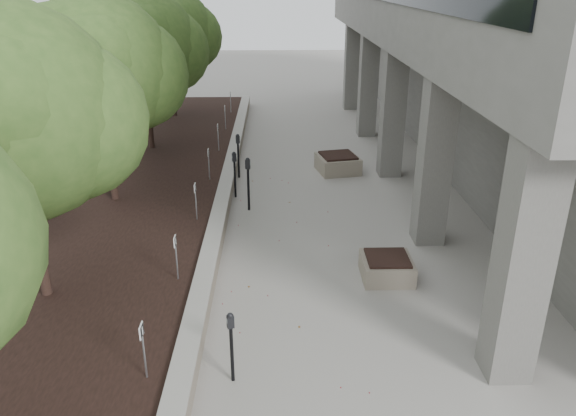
{
  "coord_description": "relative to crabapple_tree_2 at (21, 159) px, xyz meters",
  "views": [
    {
      "loc": [
        -0.35,
        -6.39,
        6.07
      ],
      "look_at": [
        -0.08,
        5.15,
        1.25
      ],
      "focal_mm": 34.61,
      "sensor_mm": 36.0,
      "label": 1
    }
  ],
  "objects": [
    {
      "name": "planter_front",
      "position": [
        6.85,
        1.16,
        -2.87
      ],
      "size": [
        1.08,
        1.08,
        0.5
      ],
      "primitive_type": null,
      "rotation": [
        0.0,
        0.0,
        -0.0
      ],
      "color": "gray",
      "rests_on": "ground"
    },
    {
      "name": "parking_sign_2",
      "position": [
        2.45,
        -2.5,
        -2.24
      ],
      "size": [
        0.04,
        0.22,
        0.96
      ],
      "primitive_type": null,
      "color": "black",
      "rests_on": "planting_bed"
    },
    {
      "name": "parking_meter_4",
      "position": [
        3.25,
        6.03,
        -2.42
      ],
      "size": [
        0.16,
        0.14,
        1.41
      ],
      "primitive_type": null,
      "rotation": [
        0.0,
        0.0,
        0.34
      ],
      "color": "black",
      "rests_on": "ground"
    },
    {
      "name": "parking_sign_8",
      "position": [
        2.45,
        15.5,
        -2.24
      ],
      "size": [
        0.04,
        0.22,
        0.96
      ],
      "primitive_type": null,
      "color": "black",
      "rests_on": "planting_bed"
    },
    {
      "name": "crabapple_tree_3",
      "position": [
        0.0,
        5.0,
        0.0
      ],
      "size": [
        4.6,
        4.0,
        5.44
      ],
      "primitive_type": null,
      "color": "#365721",
      "rests_on": "planting_bed"
    },
    {
      "name": "parking_sign_3",
      "position": [
        2.45,
        0.5,
        -2.24
      ],
      "size": [
        0.04,
        0.22,
        0.96
      ],
      "primitive_type": null,
      "color": "black",
      "rests_on": "planting_bed"
    },
    {
      "name": "parking_sign_6",
      "position": [
        2.45,
        9.5,
        -2.24
      ],
      "size": [
        0.04,
        0.22,
        0.96
      ],
      "primitive_type": null,
      "color": "black",
      "rests_on": "planting_bed"
    },
    {
      "name": "crabapple_tree_2",
      "position": [
        0.0,
        0.0,
        0.0
      ],
      "size": [
        4.6,
        4.0,
        5.44
      ],
      "primitive_type": null,
      "color": "#365721",
      "rests_on": "planting_bed"
    },
    {
      "name": "berry_scatter",
      "position": [
        4.7,
        2.0,
        -3.11
      ],
      "size": [
        3.3,
        14.1,
        0.02
      ],
      "primitive_type": null,
      "color": "maroon",
      "rests_on": "ground"
    },
    {
      "name": "parking_sign_5",
      "position": [
        2.45,
        6.5,
        -2.24
      ],
      "size": [
        0.04,
        0.22,
        0.96
      ],
      "primitive_type": null,
      "color": "black",
      "rests_on": "planting_bed"
    },
    {
      "name": "crabapple_tree_5",
      "position": [
        0.0,
        15.0,
        0.0
      ],
      "size": [
        4.6,
        4.0,
        5.44
      ],
      "primitive_type": null,
      "color": "#365721",
      "rests_on": "planting_bed"
    },
    {
      "name": "parking_sign_4",
      "position": [
        2.45,
        3.5,
        -2.24
      ],
      "size": [
        0.04,
        0.22,
        0.96
      ],
      "primitive_type": null,
      "color": "black",
      "rests_on": "planting_bed"
    },
    {
      "name": "parking_sign_7",
      "position": [
        2.45,
        12.5,
        -2.24
      ],
      "size": [
        0.04,
        0.22,
        0.96
      ],
      "primitive_type": null,
      "color": "black",
      "rests_on": "planting_bed"
    },
    {
      "name": "parking_meter_3",
      "position": [
        3.69,
        5.04,
        -2.35
      ],
      "size": [
        0.17,
        0.13,
        1.54
      ],
      "primitive_type": null,
      "rotation": [
        0.0,
        0.0,
        -0.16
      ],
      "color": "black",
      "rests_on": "ground"
    },
    {
      "name": "retaining_wall",
      "position": [
        2.97,
        6.0,
        -2.87
      ],
      "size": [
        0.39,
        26.0,
        0.5
      ],
      "primitive_type": null,
      "color": "gray",
      "rests_on": "ground"
    },
    {
      "name": "parking_meter_2",
      "position": [
        3.73,
        -2.12,
        -2.48
      ],
      "size": [
        0.15,
        0.13,
        1.29
      ],
      "primitive_type": null,
      "rotation": [
        0.0,
        0.0,
        0.35
      ],
      "color": "black",
      "rests_on": "ground"
    },
    {
      "name": "parking_meter_5",
      "position": [
        3.25,
        7.79,
        -2.39
      ],
      "size": [
        0.16,
        0.13,
        1.46
      ],
      "primitive_type": null,
      "rotation": [
        0.0,
        0.0,
        0.18
      ],
      "color": "black",
      "rests_on": "ground"
    },
    {
      "name": "planting_bed",
      "position": [
        -0.7,
        6.0,
        -2.92
      ],
      "size": [
        7.0,
        26.0,
        0.4
      ],
      "primitive_type": "cube",
      "color": "black",
      "rests_on": "ground"
    },
    {
      "name": "crabapple_tree_4",
      "position": [
        0.0,
        10.0,
        0.0
      ],
      "size": [
        4.6,
        4.0,
        5.44
      ],
      "primitive_type": null,
      "color": "#365721",
      "rests_on": "planting_bed"
    },
    {
      "name": "planter_back",
      "position": [
        6.54,
        8.31,
        -2.82
      ],
      "size": [
        1.52,
        1.52,
        0.6
      ],
      "primitive_type": null,
      "rotation": [
        0.0,
        0.0,
        0.21
      ],
      "color": "gray",
      "rests_on": "ground"
    }
  ]
}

